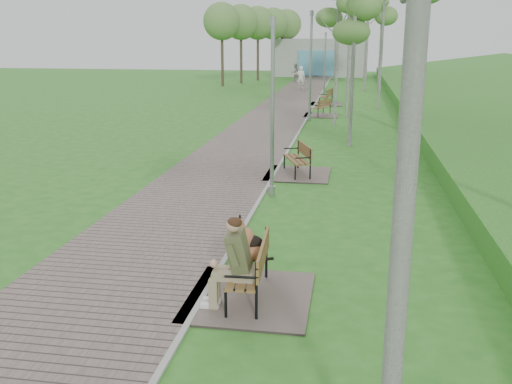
# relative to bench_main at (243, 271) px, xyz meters

# --- Properties ---
(ground) EXTENTS (120.00, 120.00, 0.00)m
(ground) POSITION_rel_bench_main_xyz_m (-0.67, 5.26, -0.51)
(ground) COLOR #296B1D
(ground) RESTS_ON ground
(walkway) EXTENTS (3.50, 67.00, 0.04)m
(walkway) POSITION_rel_bench_main_xyz_m (-2.42, 26.76, -0.49)
(walkway) COLOR #62554F
(walkway) RESTS_ON ground
(kerb) EXTENTS (0.10, 67.00, 0.05)m
(kerb) POSITION_rel_bench_main_xyz_m (-0.67, 26.76, -0.48)
(kerb) COLOR #999993
(kerb) RESTS_ON ground
(building_north) EXTENTS (10.00, 5.20, 4.00)m
(building_north) POSITION_rel_bench_main_xyz_m (-2.17, 56.23, 1.49)
(building_north) COLOR #9E9E99
(building_north) RESTS_ON ground
(bench_main) EXTENTS (2.04, 2.27, 1.78)m
(bench_main) POSITION_rel_bench_main_xyz_m (0.00, 0.00, 0.00)
(bench_main) COLOR #62554F
(bench_main) RESTS_ON ground
(bench_second) EXTENTS (2.00, 2.22, 1.23)m
(bench_second) POSITION_rel_bench_main_xyz_m (0.02, 9.01, -0.28)
(bench_second) COLOR #62554F
(bench_second) RESTS_ON ground
(bench_third) EXTENTS (1.85, 2.05, 1.13)m
(bench_third) POSITION_rel_bench_main_xyz_m (-0.02, 23.12, -0.29)
(bench_third) COLOR #62554F
(bench_third) RESTS_ON ground
(bench_far) EXTENTS (2.03, 2.25, 1.24)m
(bench_far) POSITION_rel_bench_main_xyz_m (0.00, 28.69, -0.27)
(bench_far) COLOR #62554F
(bench_far) RESTS_ON ground
(lamp_post_near) EXTENTS (0.18, 0.18, 4.75)m
(lamp_post_near) POSITION_rel_bench_main_xyz_m (-0.42, 6.44, 1.71)
(lamp_post_near) COLOR gray
(lamp_post_near) RESTS_ON ground
(lamp_post_second) EXTENTS (0.21, 0.21, 5.50)m
(lamp_post_second) POSITION_rel_bench_main_xyz_m (-0.50, 21.21, 2.07)
(lamp_post_second) COLOR gray
(lamp_post_second) RESTS_ON ground
(lamp_post_third) EXTENTS (0.17, 0.17, 4.52)m
(lamp_post_third) POSITION_rel_bench_main_xyz_m (-0.32, 32.38, 1.61)
(lamp_post_third) COLOR gray
(lamp_post_third) RESTS_ON ground
(lamp_post_far) EXTENTS (0.17, 0.17, 4.40)m
(lamp_post_far) POSITION_rel_bench_main_xyz_m (-0.23, 50.16, 1.55)
(lamp_post_far) COLOR gray
(lamp_post_far) RESTS_ON ground
(pedestrian_near) EXTENTS (0.71, 0.50, 1.88)m
(pedestrian_near) POSITION_rel_bench_main_xyz_m (-2.60, 39.37, 0.44)
(pedestrian_near) COLOR white
(pedestrian_near) RESTS_ON ground
(pedestrian_far) EXTENTS (1.03, 0.93, 1.72)m
(pedestrian_far) POSITION_rel_bench_main_xyz_m (-3.87, 47.42, 0.35)
(pedestrian_far) COLOR gray
(pedestrian_far) RESTS_ON ground
(birch_near_a) EXTENTS (2.36, 2.36, 7.00)m
(birch_near_a) POSITION_rel_bench_main_xyz_m (1.63, 14.24, 4.99)
(birch_near_a) COLOR silver
(birch_near_a) RESTS_ON ground
(birch_mid_c) EXTENTS (2.36, 2.36, 7.72)m
(birch_mid_c) POSITION_rel_bench_main_xyz_m (1.39, 22.79, 5.56)
(birch_mid_c) COLOR silver
(birch_mid_c) RESTS_ON ground
(birch_far_b) EXTENTS (2.30, 2.30, 8.50)m
(birch_far_b) POSITION_rel_bench_main_xyz_m (2.65, 38.49, 6.17)
(birch_far_b) COLOR silver
(birch_far_b) RESTS_ON ground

